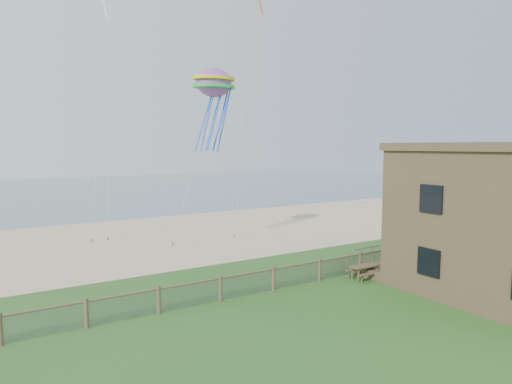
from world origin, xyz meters
TOP-DOWN VIEW (x-y plane):
  - ground at (0.00, 0.00)m, footprint 160.00×160.00m
  - sand_beach at (0.00, 22.00)m, footprint 72.00×20.00m
  - ocean at (0.00, 66.00)m, footprint 160.00×68.00m
  - chainlink_fence at (0.00, 6.00)m, footprint 36.20×0.20m
  - motel_deck at (13.00, 5.00)m, footprint 15.00×2.00m
  - picnic_table at (5.37, 5.00)m, footprint 1.74×1.34m
  - octopus_kite at (1.69, 15.64)m, footprint 3.46×2.84m

SIDE VIEW (x-z plane):
  - ground at x=0.00m, z-range 0.00..0.00m
  - ocean at x=0.00m, z-range -0.01..0.01m
  - sand_beach at x=0.00m, z-range -0.01..0.01m
  - motel_deck at x=13.00m, z-range 0.00..0.50m
  - picnic_table at x=5.37m, z-range 0.00..0.72m
  - chainlink_fence at x=0.00m, z-range -0.07..1.18m
  - octopus_kite at x=1.69m, z-range 6.82..13.01m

